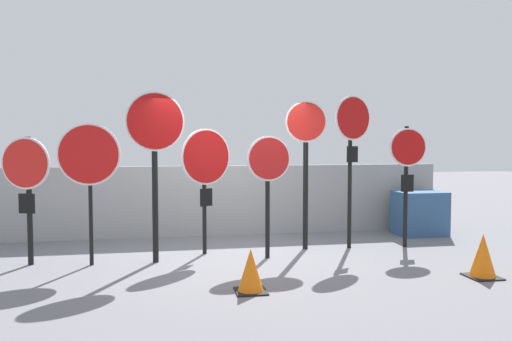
# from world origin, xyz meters

# --- Properties ---
(ground_plane) EXTENTS (40.00, 40.00, 0.00)m
(ground_plane) POSITION_xyz_m (0.00, 0.00, 0.00)
(ground_plane) COLOR slate
(fence_back) EXTENTS (9.04, 0.12, 1.38)m
(fence_back) POSITION_xyz_m (0.00, 1.79, 0.69)
(fence_back) COLOR gray
(fence_back) RESTS_ON ground
(stop_sign_0) EXTENTS (0.74, 0.29, 1.93)m
(stop_sign_0) POSITION_xyz_m (-3.11, -0.10, 1.33)
(stop_sign_0) COLOR black
(stop_sign_0) RESTS_ON ground
(stop_sign_1) EXTENTS (0.92, 0.14, 2.12)m
(stop_sign_1) POSITION_xyz_m (-2.19, -0.29, 1.57)
(stop_sign_1) COLOR black
(stop_sign_1) RESTS_ON ground
(stop_sign_2) EXTENTS (0.88, 0.23, 2.61)m
(stop_sign_2) POSITION_xyz_m (-1.23, -0.28, 1.83)
(stop_sign_2) COLOR black
(stop_sign_2) RESTS_ON ground
(stop_sign_3) EXTENTS (0.82, 0.45, 2.07)m
(stop_sign_3) POSITION_xyz_m (-0.43, 0.15, 1.47)
(stop_sign_3) COLOR black
(stop_sign_3) RESTS_ON ground
(stop_sign_4) EXTENTS (0.71, 0.16, 1.94)m
(stop_sign_4) POSITION_xyz_m (0.51, -0.32, 1.40)
(stop_sign_4) COLOR black
(stop_sign_4) RESTS_ON ground
(stop_sign_5) EXTENTS (0.69, 0.21, 2.54)m
(stop_sign_5) POSITION_xyz_m (1.27, 0.22, 1.73)
(stop_sign_5) COLOR black
(stop_sign_5) RESTS_ON ground
(stop_sign_6) EXTENTS (0.73, 0.30, 2.64)m
(stop_sign_6) POSITION_xyz_m (2.08, 0.17, 1.93)
(stop_sign_6) COLOR black
(stop_sign_6) RESTS_ON ground
(stop_sign_7) EXTENTS (0.67, 0.14, 2.12)m
(stop_sign_7) POSITION_xyz_m (3.06, 0.06, 1.48)
(stop_sign_7) COLOR black
(stop_sign_7) RESTS_ON ground
(traffic_cone_0) EXTENTS (0.42, 0.42, 0.60)m
(traffic_cone_0) POSITION_xyz_m (3.16, -1.93, 0.30)
(traffic_cone_0) COLOR black
(traffic_cone_0) RESTS_ON ground
(traffic_cone_1) EXTENTS (0.38, 0.38, 0.54)m
(traffic_cone_1) POSITION_xyz_m (-0.07, -2.00, 0.27)
(traffic_cone_1) COLOR black
(traffic_cone_1) RESTS_ON ground
(storage_crate) EXTENTS (0.95, 0.68, 0.87)m
(storage_crate) POSITION_xyz_m (3.89, 1.13, 0.43)
(storage_crate) COLOR #335684
(storage_crate) RESTS_ON ground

